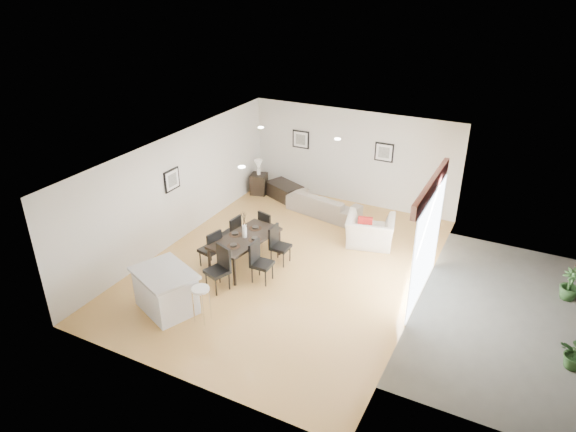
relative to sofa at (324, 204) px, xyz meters
The scene contains 27 objects.
ground 2.92m from the sofa, 82.87° to the right, with size 8.00×8.00×0.00m, color tan.
wall_back 1.58m from the sofa, 72.20° to the left, with size 6.00×0.04×2.70m, color silver.
wall_front 6.97m from the sofa, 87.00° to the right, with size 6.00×0.04×2.70m, color silver.
wall_left 4.05m from the sofa, 132.52° to the right, with size 0.04×8.00×2.70m, color silver.
wall_right 4.55m from the sofa, 40.59° to the right, with size 0.04×8.00×2.70m, color silver.
ceiling 3.77m from the sofa, 82.87° to the right, with size 6.00×8.00×0.02m, color white.
sofa is the anchor object (origin of this frame).
armchair 2.01m from the sofa, 32.60° to the right, with size 1.14×0.99×0.74m, color beige.
courtyard_plant_b 6.25m from the sofa, 12.87° to the right, with size 0.39×0.39×0.69m, color #365F29.
dining_table 3.31m from the sofa, 99.34° to the right, with size 1.11×1.82×0.71m.
dining_chair_wnear 3.87m from the sofa, 107.12° to the right, with size 0.49×0.49×0.92m.
dining_chair_wfar 3.06m from the sofa, 111.90° to the right, with size 0.44×0.44×0.90m.
dining_chair_enear 3.69m from the sofa, 88.98° to the right, with size 0.43×0.43×0.93m.
dining_chair_efar 2.83m from the sofa, 88.62° to the right, with size 0.41×0.41×0.91m.
dining_chair_head 4.34m from the sofa, 96.71° to the right, with size 0.56×0.56×0.98m.
dining_chair_foot 2.27m from the sofa, 104.21° to the right, with size 0.48×0.48×0.88m.
vase 3.36m from the sofa, 99.34° to the right, with size 0.81×1.24×0.63m.
coffee_table 1.55m from the sofa, 161.84° to the left, with size 1.08×0.65×0.43m, color black.
side_table 2.33m from the sofa, 169.71° to the left, with size 0.46×0.46×0.61m, color black.
table_lamp 2.41m from the sofa, 169.71° to the left, with size 0.23×0.23×0.44m.
cushion 2.01m from the sofa, 36.81° to the right, with size 0.35×0.11×0.35m, color maroon.
kitchen_island 5.52m from the sofa, 100.98° to the right, with size 1.50×1.35×0.86m.
bar_stool 5.43m from the sofa, 92.07° to the right, with size 0.34×0.34×0.75m.
framed_print_back_left 2.13m from the sofa, 138.66° to the left, with size 0.52×0.04×0.52m.
framed_print_back_right 2.15m from the sofa, 40.89° to the left, with size 0.52×0.04×0.52m.
framed_print_left_wall 4.26m from the sofa, 130.29° to the right, with size 0.04×0.52×0.52m.
sliding_door 4.42m from the sofa, 37.88° to the right, with size 0.12×2.70×2.57m.
Camera 1 is at (4.56, -8.95, 6.24)m, focal length 32.00 mm.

